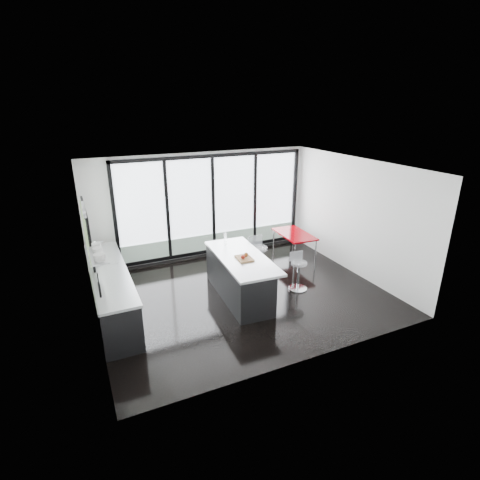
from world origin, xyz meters
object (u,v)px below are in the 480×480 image
bar_stool_near (298,276)px  bar_stool_far (258,262)px  red_table (294,245)px  island (238,276)px

bar_stool_near → bar_stool_far: bar_stool_far is taller
red_table → island: bearing=-149.3°
island → bar_stool_near: (1.35, -0.28, -0.14)m
island → bar_stool_near: size_ratio=3.47×
island → red_table: island is taller
island → bar_stool_near: island is taller
bar_stool_near → bar_stool_far: bearing=123.1°
island → red_table: (2.27, 1.34, -0.13)m
bar_stool_near → red_table: 1.87m
bar_stool_far → red_table: size_ratio=0.61×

